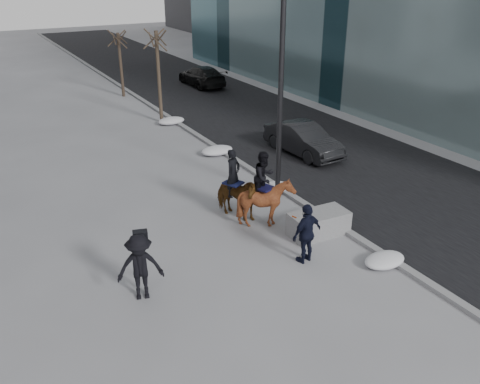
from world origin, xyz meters
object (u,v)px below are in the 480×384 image
mounted_left (235,194)px  mounted_right (266,197)px  planter (319,224)px  car_near (303,139)px

mounted_left → mounted_right: 1.09m
mounted_right → planter: bearing=-50.2°
planter → mounted_left: bearing=127.1°
planter → car_near: car_near is taller
planter → mounted_left: 2.84m
planter → mounted_right: (-1.10, 1.32, 0.61)m
planter → mounted_right: bearing=129.8°
mounted_left → mounted_right: (0.58, -0.91, 0.12)m
planter → car_near: (3.82, 6.13, 0.30)m
car_near → mounted_left: bearing=-148.2°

